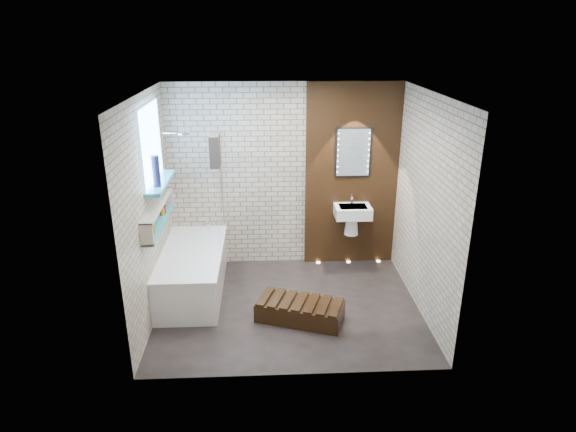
{
  "coord_description": "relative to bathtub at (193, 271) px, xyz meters",
  "views": [
    {
      "loc": [
        -0.28,
        -5.38,
        3.26
      ],
      "look_at": [
        0.0,
        0.15,
        1.15
      ],
      "focal_mm": 31.01,
      "sensor_mm": 36.0,
      "label": 1
    }
  ],
  "objects": [
    {
      "name": "walnut_step",
      "position": [
        1.34,
        -0.75,
        -0.18
      ],
      "size": [
        1.1,
        0.75,
        0.22
      ],
      "primitive_type": "cube",
      "rotation": [
        0.0,
        0.0,
        -0.33
      ],
      "color": "black",
      "rests_on": "ground"
    },
    {
      "name": "room_shell",
      "position": [
        1.22,
        -0.45,
        1.01
      ],
      "size": [
        3.24,
        3.2,
        2.6
      ],
      "color": "#9E937D",
      "rests_on": "ground"
    },
    {
      "name": "ground",
      "position": [
        1.22,
        -0.45,
        -0.29
      ],
      "size": [
        3.2,
        3.2,
        0.0
      ],
      "primitive_type": "plane",
      "color": "black",
      "rests_on": "ground"
    },
    {
      "name": "clerestory_window",
      "position": [
        -0.34,
        -0.1,
        1.61
      ],
      "size": [
        0.18,
        1.0,
        0.94
      ],
      "color": "#7FADE0",
      "rests_on": "room_shell"
    },
    {
      "name": "display_niche",
      "position": [
        -0.31,
        -0.3,
        0.91
      ],
      "size": [
        0.14,
        1.3,
        0.26
      ],
      "color": "teal",
      "rests_on": "room_shell"
    },
    {
      "name": "walnut_panel",
      "position": [
        2.17,
        0.82,
        1.01
      ],
      "size": [
        1.3,
        0.06,
        2.6
      ],
      "primitive_type": "cube",
      "color": "black",
      "rests_on": "ground"
    },
    {
      "name": "bath_screen",
      "position": [
        0.35,
        0.44,
        0.99
      ],
      "size": [
        0.01,
        0.78,
        1.4
      ],
      "primitive_type": "cube",
      "color": "white",
      "rests_on": "bathtub"
    },
    {
      "name": "shower_head",
      "position": [
        -0.08,
        0.5,
        1.71
      ],
      "size": [
        0.18,
        0.18,
        0.02
      ],
      "primitive_type": "cylinder",
      "color": "silver",
      "rests_on": "room_shell"
    },
    {
      "name": "towel",
      "position": [
        0.35,
        0.15,
        1.56
      ],
      "size": [
        0.11,
        0.3,
        0.39
      ],
      "primitive_type": "cube",
      "color": "black",
      "rests_on": "bath_screen"
    },
    {
      "name": "bathtub",
      "position": [
        0.0,
        0.0,
        0.0
      ],
      "size": [
        0.79,
        1.74,
        0.7
      ],
      "color": "white",
      "rests_on": "ground"
    },
    {
      "name": "sill_vases",
      "position": [
        -0.28,
        -0.32,
        1.44
      ],
      "size": [
        0.09,
        0.09,
        0.36
      ],
      "color": "black",
      "rests_on": "clerestory_window"
    },
    {
      "name": "floor_uplights",
      "position": [
        2.17,
        0.75,
        -0.29
      ],
      "size": [
        0.96,
        0.06,
        0.01
      ],
      "color": "#FFD899",
      "rests_on": "ground"
    },
    {
      "name": "led_mirror",
      "position": [
        2.17,
        0.78,
        1.36
      ],
      "size": [
        0.5,
        0.02,
        0.7
      ],
      "color": "black",
      "rests_on": "walnut_panel"
    },
    {
      "name": "niche_bottles",
      "position": [
        -0.31,
        -0.32,
        0.87
      ],
      "size": [
        0.06,
        0.87,
        0.16
      ],
      "color": "maroon",
      "rests_on": "display_niche"
    },
    {
      "name": "washbasin",
      "position": [
        2.17,
        0.62,
        0.5
      ],
      "size": [
        0.5,
        0.36,
        0.58
      ],
      "color": "white",
      "rests_on": "walnut_panel"
    }
  ]
}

